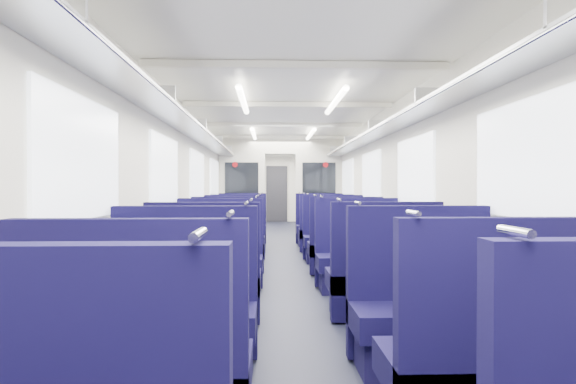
{
  "coord_description": "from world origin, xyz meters",
  "views": [
    {
      "loc": [
        -0.23,
        -8.18,
        1.24
      ],
      "look_at": [
        0.2,
        3.45,
        1.12
      ],
      "focal_mm": 29.78,
      "sensor_mm": 36.0,
      "label": 1
    }
  ],
  "objects": [
    {
      "name": "seat_11",
      "position": [
        0.83,
        -2.48,
        0.35
      ],
      "size": [
        1.02,
        0.56,
        1.14
      ],
      "color": "#0E0B37",
      "rests_on": "floor"
    },
    {
      "name": "dado_left",
      "position": [
        -1.39,
        0.0,
        0.35
      ],
      "size": [
        0.03,
        17.9,
        0.7
      ],
      "primitive_type": "cube",
      "color": "black",
      "rests_on": "floor"
    },
    {
      "name": "seat_18",
      "position": [
        -0.83,
        2.03,
        0.35
      ],
      "size": [
        1.02,
        0.56,
        1.14
      ],
      "color": "#0E0B37",
      "rests_on": "floor"
    },
    {
      "name": "seat_6",
      "position": [
        -0.83,
        -4.92,
        0.35
      ],
      "size": [
        1.02,
        0.56,
        1.14
      ],
      "color": "#0E0B37",
      "rests_on": "floor"
    },
    {
      "name": "seat_5",
      "position": [
        0.83,
        -5.98,
        0.35
      ],
      "size": [
        1.02,
        0.56,
        1.14
      ],
      "color": "#0E0B37",
      "rests_on": "floor"
    },
    {
      "name": "end_door",
      "position": [
        0.0,
        8.94,
        1.0
      ],
      "size": [
        0.75,
        0.06,
        2.0
      ],
      "primitive_type": "cube",
      "color": "black",
      "rests_on": "floor"
    },
    {
      "name": "wall_far",
      "position": [
        0.0,
        9.0,
        1.18
      ],
      "size": [
        2.8,
        0.02,
        2.35
      ],
      "primitive_type": "cube",
      "color": "beige",
      "rests_on": "floor"
    },
    {
      "name": "ceiling_fittings",
      "position": [
        0.0,
        -0.26,
        2.29
      ],
      "size": [
        2.7,
        16.06,
        0.11
      ],
      "color": "silver",
      "rests_on": "ceiling"
    },
    {
      "name": "seat_14",
      "position": [
        -0.83,
        -0.25,
        0.35
      ],
      "size": [
        1.02,
        0.56,
        1.14
      ],
      "color": "#0E0B37",
      "rests_on": "floor"
    },
    {
      "name": "seat_4",
      "position": [
        -0.83,
        -5.99,
        0.35
      ],
      "size": [
        1.02,
        0.56,
        1.14
      ],
      "color": "#0E0B37",
      "rests_on": "floor"
    },
    {
      "name": "luggage_rack_right",
      "position": [
        1.21,
        0.0,
        1.97
      ],
      "size": [
        0.36,
        17.4,
        0.18
      ],
      "color": "#B2B5BA",
      "rests_on": "wall_right"
    },
    {
      "name": "seat_13",
      "position": [
        0.83,
        -1.41,
        0.35
      ],
      "size": [
        1.02,
        0.56,
        1.14
      ],
      "color": "#0E0B37",
      "rests_on": "floor"
    },
    {
      "name": "floor",
      "position": [
        0.0,
        0.0,
        0.0
      ],
      "size": [
        2.8,
        18.0,
        0.01
      ],
      "primitive_type": "cube",
      "color": "black",
      "rests_on": "ground"
    },
    {
      "name": "seat_16",
      "position": [
        -0.83,
        0.83,
        0.35
      ],
      "size": [
        1.02,
        0.56,
        1.14
      ],
      "color": "#0E0B37",
      "rests_on": "floor"
    },
    {
      "name": "seat_19",
      "position": [
        0.83,
        1.98,
        0.35
      ],
      "size": [
        1.02,
        0.56,
        1.14
      ],
      "color": "#0E0B37",
      "rests_on": "floor"
    },
    {
      "name": "wall_left",
      "position": [
        -1.4,
        0.0,
        1.18
      ],
      "size": [
        0.02,
        18.0,
        2.35
      ],
      "primitive_type": "cube",
      "color": "beige",
      "rests_on": "floor"
    },
    {
      "name": "seat_15",
      "position": [
        0.83,
        -0.27,
        0.35
      ],
      "size": [
        1.02,
        0.56,
        1.14
      ],
      "color": "#0E0B37",
      "rests_on": "floor"
    },
    {
      "name": "seat_8",
      "position": [
        -0.83,
        -3.78,
        0.35
      ],
      "size": [
        1.02,
        0.56,
        1.14
      ],
      "color": "#0E0B37",
      "rests_on": "floor"
    },
    {
      "name": "luggage_rack_left",
      "position": [
        -1.21,
        0.0,
        1.97
      ],
      "size": [
        0.36,
        17.4,
        0.18
      ],
      "color": "#B2B5BA",
      "rests_on": "wall_left"
    },
    {
      "name": "windows",
      "position": [
        0.0,
        -0.46,
        1.42
      ],
      "size": [
        2.78,
        15.6,
        0.75
      ],
      "color": "white",
      "rests_on": "wall_left"
    },
    {
      "name": "bulkhead",
      "position": [
        -0.0,
        2.66,
        1.23
      ],
      "size": [
        2.8,
        0.1,
        2.35
      ],
      "color": "silver",
      "rests_on": "floor"
    },
    {
      "name": "dado_right",
      "position": [
        1.39,
        0.0,
        0.35
      ],
      "size": [
        0.03,
        17.9,
        0.7
      ],
      "primitive_type": "cube",
      "color": "black",
      "rests_on": "floor"
    },
    {
      "name": "ceiling",
      "position": [
        0.0,
        0.0,
        2.35
      ],
      "size": [
        2.8,
        18.0,
        0.01
      ],
      "primitive_type": "cube",
      "color": "white",
      "rests_on": "wall_left"
    },
    {
      "name": "seat_9",
      "position": [
        0.83,
        -3.73,
        0.35
      ],
      "size": [
        1.02,
        0.56,
        1.14
      ],
      "color": "#0E0B37",
      "rests_on": "floor"
    },
    {
      "name": "seat_17",
      "position": [
        0.83,
        0.9,
        0.35
      ],
      "size": [
        1.02,
        0.56,
        1.14
      ],
      "color": "#0E0B37",
      "rests_on": "floor"
    },
    {
      "name": "seat_12",
      "position": [
        -0.83,
        -1.27,
        0.35
      ],
      "size": [
        1.02,
        0.56,
        1.14
      ],
      "color": "#0E0B37",
      "rests_on": "floor"
    },
    {
      "name": "seat_7",
      "position": [
        0.83,
        -4.94,
        0.35
      ],
      "size": [
        1.02,
        0.56,
        1.14
      ],
      "color": "#0E0B37",
      "rests_on": "floor"
    },
    {
      "name": "seat_10",
      "position": [
        -0.83,
        -2.56,
        0.35
      ],
      "size": [
        1.02,
        0.56,
        1.14
      ],
      "color": "#0E0B37",
      "rests_on": "floor"
    },
    {
      "name": "wall_right",
      "position": [
        1.4,
        0.0,
        1.18
      ],
      "size": [
        0.02,
        18.0,
        2.35
      ],
      "primitive_type": "cube",
      "color": "beige",
      "rests_on": "floor"
    }
  ]
}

